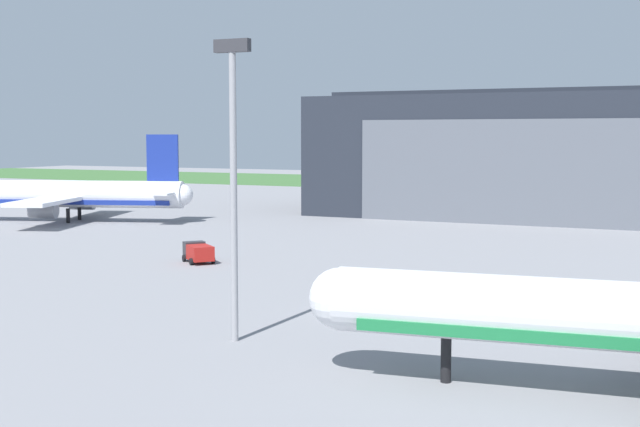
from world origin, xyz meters
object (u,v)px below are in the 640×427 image
maintenance_hangar (603,156)px  apron_light_mast (233,166)px  fuel_bowser (198,252)px  airliner_far_left (64,195)px

maintenance_hangar → apron_light_mast: 92.30m
fuel_bowser → apron_light_mast: 34.77m
airliner_far_left → fuel_bowser: size_ratio=8.30×
maintenance_hangar → fuel_bowser: size_ratio=19.26×
maintenance_hangar → apron_light_mast: bearing=-97.7°
fuel_bowser → apron_light_mast: bearing=-53.3°
maintenance_hangar → fuel_bowser: (-32.24, -64.75, -8.55)m
apron_light_mast → fuel_bowser: bearing=126.7°
fuel_bowser → apron_light_mast: (19.91, -26.71, 9.97)m
maintenance_hangar → apron_light_mast: size_ratio=4.69×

